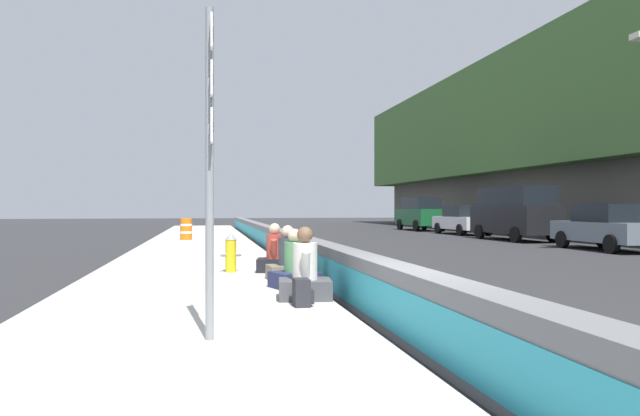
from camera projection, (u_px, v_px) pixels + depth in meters
The scene contains 15 objects.
ground_plane at pixel (408, 339), 6.77m from camera, with size 160.00×160.00×0.00m, color #2B2B2D.
sidewalk_strip at pixel (180, 343), 6.25m from camera, with size 80.00×4.40×0.14m, color #B5B2A8.
jersey_barrier at pixel (408, 303), 6.77m from camera, with size 76.00×0.45×0.85m.
route_sign_post at pixel (210, 146), 6.13m from camera, with size 0.44×0.09×3.60m.
fire_hydrant at pixel (231, 252), 12.57m from camera, with size 0.26×0.46×0.88m.
seated_person_foreground at pixel (305, 276), 8.88m from camera, with size 0.78×0.89×1.13m.
seated_person_middle at pixel (294, 269), 10.12m from camera, with size 0.85×0.92×1.05m.
seated_person_rear at pixel (288, 263), 11.24m from camera, with size 0.72×0.83×1.08m.
seated_person_far at pixel (275, 256), 12.68m from camera, with size 0.78×0.88×1.08m.
backpack at pixel (302, 293), 8.21m from camera, with size 0.32×0.28×0.40m.
construction_barrel at pixel (186, 229), 25.23m from camera, with size 0.54×0.54×0.95m.
parked_car_third at pixel (607, 227), 20.78m from camera, with size 4.57×2.09×1.71m.
parked_car_fourth at pixel (515, 212), 27.10m from camera, with size 5.14×2.19×2.56m.
parked_car_midline at pixel (463, 220), 33.08m from camera, with size 4.55×2.04×1.71m.
parked_car_far at pixel (421, 213), 39.06m from camera, with size 4.83×2.13×2.28m.
Camera 1 is at (-6.43, 2.37, 1.57)m, focal length 31.83 mm.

